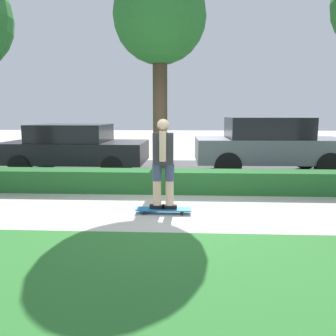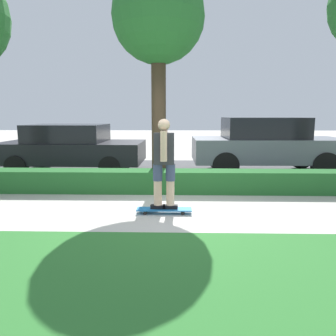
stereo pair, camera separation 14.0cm
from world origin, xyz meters
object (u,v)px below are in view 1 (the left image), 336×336
(tree_mid, at_px, (160,21))
(skateboard, at_px, (163,209))
(parked_car_front, at_px, (75,147))
(skater_person, at_px, (163,162))
(parked_car_middle, at_px, (269,145))

(tree_mid, bearing_deg, skateboard, -84.47)
(parked_car_front, bearing_deg, skater_person, -53.60)
(skateboard, distance_m, parked_car_front, 5.16)
(skater_person, height_order, tree_mid, tree_mid)
(skateboard, distance_m, tree_mid, 4.23)
(tree_mid, xyz_separation_m, parked_car_front, (-2.75, 2.13, -3.02))
(skateboard, relative_size, parked_car_front, 0.23)
(tree_mid, height_order, parked_car_front, tree_mid)
(skateboard, bearing_deg, skater_person, 4.76)
(parked_car_front, relative_size, parked_car_middle, 0.98)
(skateboard, xyz_separation_m, skater_person, (0.00, 0.00, 0.85))
(skater_person, xyz_separation_m, parked_car_front, (-2.95, 4.17, -0.18))
(parked_car_front, bearing_deg, parked_car_middle, 0.42)
(parked_car_front, distance_m, parked_car_middle, 5.81)
(skater_person, bearing_deg, tree_mid, 95.53)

